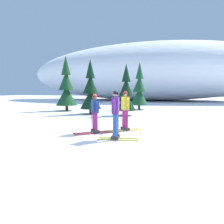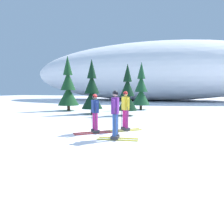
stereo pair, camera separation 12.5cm
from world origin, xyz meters
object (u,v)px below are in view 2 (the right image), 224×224
at_px(pine_tree_far_left, 68,88).
at_px(pine_tree_center, 127,94).
at_px(skier_navy_jacket, 95,113).
at_px(skier_yellow_jacket, 125,110).
at_px(skier_purple_jacket, 115,114).
at_px(pine_tree_center_right, 141,90).
at_px(pine_tree_center_left, 92,91).

xyz_separation_m(pine_tree_far_left, pine_tree_center, (6.12, -1.75, -0.50)).
xyz_separation_m(skier_navy_jacket, skier_yellow_jacket, (1.12, 0.93, 0.07)).
bearing_deg(skier_purple_jacket, pine_tree_center_right, 96.44).
xyz_separation_m(skier_navy_jacket, skier_purple_jacket, (1.21, -0.80, 0.09)).
bearing_deg(skier_yellow_jacket, skier_purple_jacket, -87.13).
bearing_deg(pine_tree_far_left, skier_navy_jacket, -52.47).
bearing_deg(skier_yellow_jacket, pine_tree_far_left, 135.49).
xyz_separation_m(pine_tree_far_left, pine_tree_center_left, (3.23, -1.77, -0.30)).
height_order(skier_purple_jacket, pine_tree_center, pine_tree_center).
distance_m(pine_tree_far_left, pine_tree_center, 6.39).
xyz_separation_m(skier_yellow_jacket, pine_tree_center_left, (-4.28, 5.61, 0.85)).
height_order(skier_yellow_jacket, skier_purple_jacket, skier_purple_jacket).
height_order(pine_tree_center_left, pine_tree_center_right, pine_tree_center_right).
bearing_deg(skier_yellow_jacket, pine_tree_center, 103.78).
distance_m(skier_yellow_jacket, pine_tree_far_left, 10.58).
distance_m(pine_tree_far_left, pine_tree_center_left, 3.69).
height_order(skier_purple_jacket, pine_tree_far_left, pine_tree_far_left).
height_order(skier_purple_jacket, pine_tree_center_right, pine_tree_center_right).
bearing_deg(pine_tree_center, pine_tree_center_right, 89.17).
height_order(skier_yellow_jacket, pine_tree_center_right, pine_tree_center_right).
xyz_separation_m(skier_yellow_jacket, skier_purple_jacket, (0.09, -1.73, 0.02)).
distance_m(skier_navy_jacket, pine_tree_far_left, 10.55).
bearing_deg(skier_navy_jacket, pine_tree_center, 92.27).
height_order(pine_tree_far_left, pine_tree_center_right, pine_tree_far_left).
xyz_separation_m(pine_tree_center, pine_tree_center_right, (0.07, 5.00, 0.32)).
bearing_deg(skier_navy_jacket, pine_tree_far_left, 127.53).
relative_size(skier_navy_jacket, skier_yellow_jacket, 0.93).
height_order(skier_navy_jacket, pine_tree_center_right, pine_tree_center_right).
height_order(pine_tree_center, pine_tree_center_right, pine_tree_center_right).
relative_size(skier_yellow_jacket, pine_tree_far_left, 0.36).
distance_m(pine_tree_center_left, pine_tree_center_right, 5.83).
relative_size(skier_navy_jacket, pine_tree_center, 0.44).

